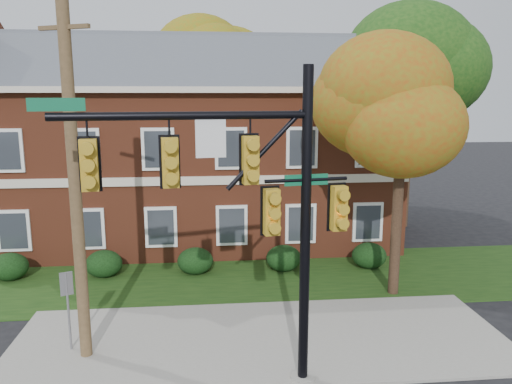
{
  "coord_description": "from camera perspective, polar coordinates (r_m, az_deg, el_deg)",
  "views": [
    {
      "loc": [
        -1.43,
        -12.1,
        6.88
      ],
      "look_at": [
        0.03,
        3.0,
        3.95
      ],
      "focal_mm": 35.0,
      "sensor_mm": 36.0,
      "label": 1
    }
  ],
  "objects": [
    {
      "name": "ground",
      "position": [
        14.0,
        1.1,
        -18.53
      ],
      "size": [
        120.0,
        120.0,
        0.0
      ],
      "primitive_type": "plane",
      "color": "black",
      "rests_on": "ground"
    },
    {
      "name": "sidewalk",
      "position": [
        14.85,
        0.64,
        -16.51
      ],
      "size": [
        14.0,
        5.0,
        0.08
      ],
      "primitive_type": "cube",
      "color": "gray",
      "rests_on": "ground"
    },
    {
      "name": "grass_strip",
      "position": [
        19.41,
        -0.97,
        -9.77
      ],
      "size": [
        30.0,
        6.0,
        0.04
      ],
      "primitive_type": "cube",
      "color": "#193811",
      "rests_on": "ground"
    },
    {
      "name": "apartment_building",
      "position": [
        24.14,
        -6.91,
        6.35
      ],
      "size": [
        18.8,
        8.8,
        9.74
      ],
      "color": "brown",
      "rests_on": "ground"
    },
    {
      "name": "hedge_far_left",
      "position": [
        21.24,
        -26.36,
        -7.66
      ],
      "size": [
        1.4,
        1.26,
        1.05
      ],
      "primitive_type": "ellipsoid",
      "color": "black",
      "rests_on": "ground"
    },
    {
      "name": "hedge_left",
      "position": [
        20.26,
        -16.99,
        -7.85
      ],
      "size": [
        1.4,
        1.26,
        1.05
      ],
      "primitive_type": "ellipsoid",
      "color": "black",
      "rests_on": "ground"
    },
    {
      "name": "hedge_center",
      "position": [
        19.86,
        -6.95,
        -7.83
      ],
      "size": [
        1.4,
        1.26,
        1.05
      ],
      "primitive_type": "ellipsoid",
      "color": "black",
      "rests_on": "ground"
    },
    {
      "name": "hedge_right",
      "position": [
        20.06,
        3.18,
        -7.56
      ],
      "size": [
        1.4,
        1.26,
        1.05
      ],
      "primitive_type": "ellipsoid",
      "color": "black",
      "rests_on": "ground"
    },
    {
      "name": "hedge_far_right",
      "position": [
        20.86,
        12.8,
        -7.09
      ],
      "size": [
        1.4,
        1.26,
        1.05
      ],
      "primitive_type": "ellipsoid",
      "color": "black",
      "rests_on": "ground"
    },
    {
      "name": "tree_near_right",
      "position": [
        17.3,
        17.34,
        9.74
      ],
      "size": [
        4.5,
        4.25,
        8.58
      ],
      "color": "black",
      "rests_on": "ground"
    },
    {
      "name": "tree_right_rear",
      "position": [
        27.16,
        18.27,
        13.01
      ],
      "size": [
        6.3,
        5.95,
        10.62
      ],
      "color": "black",
      "rests_on": "ground"
    },
    {
      "name": "tree_far_rear",
      "position": [
        31.97,
        -4.27,
        14.41
      ],
      "size": [
        6.84,
        6.46,
        11.52
      ],
      "color": "black",
      "rests_on": "ground"
    },
    {
      "name": "traffic_signal",
      "position": [
        10.99,
        -0.95,
        -0.58
      ],
      "size": [
        6.73,
        1.17,
        7.56
      ],
      "rotation": [
        0.0,
        0.0,
        0.14
      ],
      "color": "gray",
      "rests_on": "ground"
    },
    {
      "name": "utility_pole",
      "position": [
        13.27,
        -19.99,
        0.63
      ],
      "size": [
        1.34,
        0.69,
        9.19
      ],
      "rotation": [
        0.0,
        0.0,
        -0.43
      ],
      "color": "brown",
      "rests_on": "ground"
    },
    {
      "name": "sign_post",
      "position": [
        14.57,
        -20.74,
        -11.29
      ],
      "size": [
        0.32,
        0.17,
        2.28
      ],
      "rotation": [
        0.0,
        0.0,
        0.42
      ],
      "color": "slate",
      "rests_on": "ground"
    }
  ]
}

